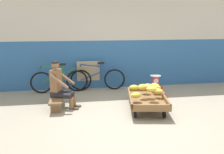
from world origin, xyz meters
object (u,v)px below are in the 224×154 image
Objects in this scene: vendor_seated at (60,85)px; shopping_bag at (161,97)px; weighing_scale at (155,80)px; sign_board at (88,75)px; bicycle_near_left at (59,81)px; low_bench at (57,99)px; banana_cart at (147,100)px; bicycle_far_left at (98,79)px; plastic_crate at (155,91)px.

vendor_seated reaches higher than shopping_bag.
sign_board reaches higher than weighing_scale.
bicycle_near_left is 1.89× the size of sign_board.
low_bench is 1.26× the size of sign_board.
banana_cart is at bearing -118.67° from weighing_scale.
vendor_seated reaches higher than banana_cart.
vendor_seated is 1.74m from bicycle_far_left.
bicycle_near_left is 1.14m from bicycle_far_left.
banana_cart is at bearing -40.09° from bicycle_near_left.
sign_board is (0.87, 0.29, 0.08)m from bicycle_near_left.
low_bench is 1.27m from bicycle_near_left.
vendor_seated is 2.62m from shopping_bag.
bicycle_far_left is (-1.52, 0.87, -0.10)m from weighing_scale.
low_bench is at bearing -119.24° from sign_board.
low_bench is 0.67× the size of bicycle_far_left.
bicycle_near_left is at bearing -176.14° from bicycle_far_left.
sign_board is at bearing 139.42° from shopping_bag.
bicycle_far_left is at bearing -38.90° from sign_board.
vendor_seated is 2.65m from plastic_crate.
bicycle_far_left reaches higher than low_bench.
bicycle_near_left reaches higher than plastic_crate.
shopping_bag is at bearing -25.09° from bicycle_near_left.
bicycle_near_left is (-2.65, 0.79, -0.10)m from weighing_scale.
sign_board is at bearing 121.02° from banana_cart.
low_bench is (-2.11, 0.51, -0.04)m from banana_cart.
weighing_scale is (2.65, 0.47, 0.25)m from low_bench.
bicycle_far_left is at bearing 150.19° from weighing_scale.
sign_board reaches higher than banana_cart.
shopping_bag is (2.66, 0.02, -0.08)m from low_bench.
bicycle_near_left is 0.92m from sign_board.
shopping_bag is (1.53, -1.32, -0.23)m from bicycle_far_left.
shopping_bag is at bearing -40.58° from sign_board.
banana_cart is at bearing -135.98° from shopping_bag.
weighing_scale is at bearing -16.66° from bicycle_near_left.
bicycle_far_left is (1.05, 1.37, -0.21)m from vendor_seated.
low_bench is at bearing -169.91° from plastic_crate.
weighing_scale is (0.00, -0.00, 0.30)m from plastic_crate.
sign_board is (0.87, 1.55, 0.24)m from low_bench.
sign_board is (-0.26, 0.21, 0.08)m from bicycle_far_left.
low_bench is 0.67× the size of bicycle_near_left.
bicycle_far_left is at bearing 3.86° from bicycle_near_left.
shopping_bag is (2.66, -1.25, -0.23)m from bicycle_near_left.
banana_cart is at bearing -62.16° from bicycle_far_left.
bicycle_far_left reaches higher than banana_cart.
sign_board reaches higher than bicycle_far_left.
weighing_scale is at bearing 11.03° from vendor_seated.
plastic_crate is (2.65, 0.47, -0.05)m from low_bench.
sign_board is at bearing 141.10° from bicycle_far_left.
vendor_seated is (-2.03, 0.48, 0.33)m from banana_cart.
vendor_seated is at bearing -168.97° from weighing_scale.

